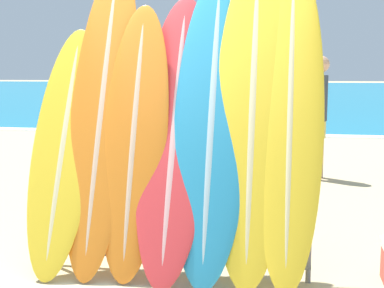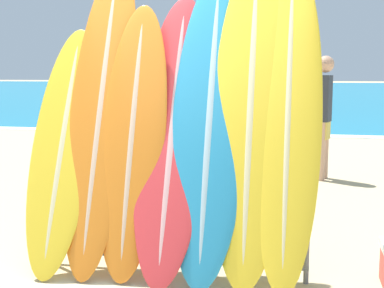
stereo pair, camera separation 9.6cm
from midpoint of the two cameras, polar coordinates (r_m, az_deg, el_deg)
name	(u,v)px [view 2 (the right image)]	position (r m, az deg, el deg)	size (l,w,h in m)	color
ocean_water	(293,91)	(42.67, 10.75, 5.57)	(120.00, 60.00, 0.01)	teal
surfboard_rack	(171,213)	(4.21, -1.63, -7.36)	(2.13, 0.04, 0.90)	slate
surfboard_slot_0	(63,147)	(4.42, -13.00, -0.35)	(0.53, 0.90, 1.95)	yellow
surfboard_slot_1	(101,112)	(4.36, -9.05, 3.41)	(0.54, 1.02, 2.52)	orange
surfboard_slot_2	(133,138)	(4.20, -5.67, 0.66)	(0.53, 0.78, 2.13)	orange
surfboard_slot_3	(173,133)	(4.15, -1.41, 1.15)	(0.58, 1.02, 2.21)	red
surfboard_slot_4	(210,121)	(4.10, 2.60, 2.42)	(0.60, 0.96, 2.41)	teal
surfboard_slot_5	(250,114)	(4.06, 6.93, 3.22)	(0.59, 0.88, 2.53)	yellow
surfboard_slot_6	(288,119)	(4.04, 10.88, 2.68)	(0.50, 0.89, 2.47)	yellow
person_near_water	(324,113)	(8.01, 14.25, 3.26)	(0.24, 0.30, 1.80)	tan
person_mid_beach	(223,108)	(8.71, 3.67, 3.82)	(0.30, 0.25, 1.80)	#A87A5B
person_far_left	(244,117)	(7.21, 5.96, 2.90)	(0.30, 0.24, 1.78)	#846047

